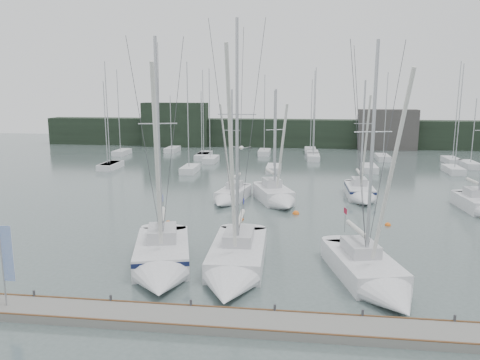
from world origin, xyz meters
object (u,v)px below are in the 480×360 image
sailboat_near_left (161,262)px  sailboat_near_right (376,280)px  buoy_b (296,214)px  sailboat_mid_b (229,197)px  sailboat_near_center (234,268)px  dock_banner (6,258)px  sailboat_mid_d (361,194)px  buoy_d (388,225)px  buoy_a (241,220)px  buoy_c (168,224)px  sailboat_mid_c (278,198)px

sailboat_near_left → sailboat_near_right: sailboat_near_left is taller
buoy_b → sailboat_mid_b: bearing=151.5°
sailboat_near_center → dock_banner: bearing=-151.7°
sailboat_mid_d → buoy_d: (1.02, -8.56, -0.57)m
buoy_a → buoy_d: 11.67m
sailboat_near_left → buoy_c: bearing=89.2°
buoy_b → buoy_c: bearing=-157.3°
buoy_a → buoy_c: bearing=-161.9°
sailboat_near_right → sailboat_mid_c: (-6.14, 18.07, 0.07)m
sailboat_mid_c → buoy_d: (8.95, -5.70, -0.62)m
sailboat_near_right → buoy_b: sailboat_near_right is taller
sailboat_mid_b → sailboat_mid_c: (4.59, -0.25, 0.11)m
sailboat_mid_c → buoy_b: bearing=-81.5°
sailboat_mid_d → buoy_a: 13.60m
sailboat_near_center → buoy_d: sailboat_near_center is taller
dock_banner → sailboat_near_left: bearing=44.7°
sailboat_near_center → dock_banner: 11.72m
sailboat_mid_c → buoy_d: sailboat_mid_c is taller
sailboat_near_left → buoy_d: size_ratio=30.52×
buoy_b → buoy_d: buoy_b is taller
sailboat_mid_c → dock_banner: (-11.58, -23.09, 2.17)m
sailboat_mid_b → buoy_b: sailboat_mid_b is taller
sailboat_near_left → buoy_c: 10.23m
buoy_b → buoy_c: 10.93m
buoy_d → sailboat_near_right: bearing=-102.8°
buoy_c → buoy_d: (17.29, 1.71, 0.00)m
sailboat_near_right → buoy_d: (2.81, 12.37, -0.56)m
sailboat_mid_d → dock_banner: bearing=-127.9°
buoy_b → buoy_d: bearing=-19.2°
sailboat_mid_c → buoy_a: (-2.72, -5.58, -0.62)m
sailboat_near_center → sailboat_near_right: size_ratio=1.10×
sailboat_near_center → dock_banner: size_ratio=3.84×
sailboat_near_right → sailboat_near_center: bearing=160.8°
dock_banner → sailboat_near_right: bearing=15.3°
sailboat_mid_b → buoy_c: bearing=-105.6°
sailboat_near_right → sailboat_mid_c: 19.08m
sailboat_near_right → buoy_b: size_ratio=23.87×
sailboat_mid_c → sailboat_mid_d: 8.43m
buoy_a → buoy_b: 5.06m
sailboat_mid_d → sailboat_near_right: bearing=-95.8°
sailboat_near_left → sailboat_mid_c: 18.29m
buoy_c → buoy_d: buoy_c is taller
sailboat_near_left → buoy_a: 12.18m
sailboat_near_right → sailboat_mid_d: sailboat_near_right is taller
sailboat_mid_c → buoy_a: bearing=-136.1°
buoy_d → sailboat_near_left: bearing=-141.9°
buoy_a → buoy_d: buoy_a is taller
sailboat_near_center → sailboat_mid_c: sailboat_near_center is taller
sailboat_mid_c → buoy_d: size_ratio=23.82×
sailboat_mid_b → buoy_a: bearing=-61.7°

